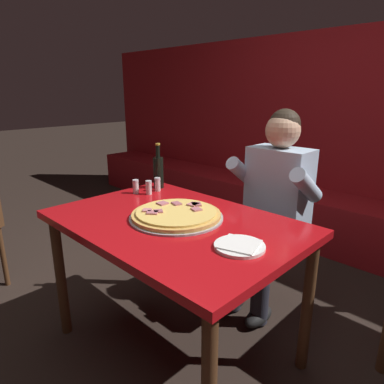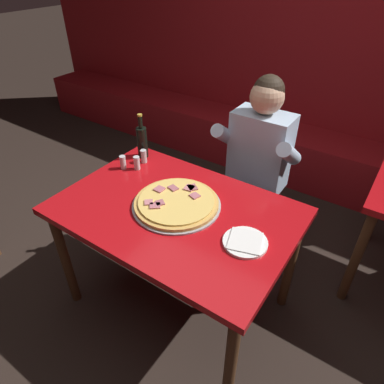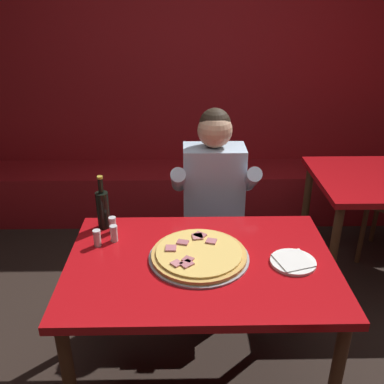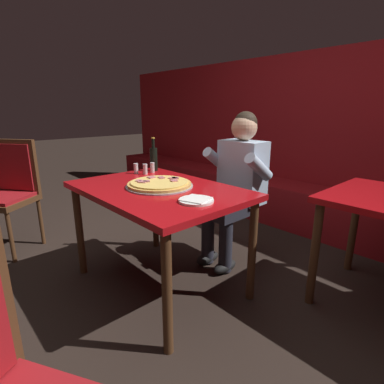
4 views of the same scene
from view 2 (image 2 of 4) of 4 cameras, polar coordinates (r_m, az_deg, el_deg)
ground_plane at (r=2.35m, az=-2.25°, el=-17.47°), size 24.00×24.00×0.00m
booth_wall_panel at (r=3.53m, az=19.91°, el=18.47°), size 6.80×0.16×1.90m
booth_bench at (r=3.51m, az=15.97°, el=6.20°), size 6.46×0.48×0.46m
main_dining_table at (r=1.85m, az=-2.73°, el=-4.86°), size 1.25×0.85×0.76m
pizza at (r=1.81m, az=-2.62°, el=-1.81°), size 0.47×0.47×0.05m
plate_white_paper at (r=1.61m, az=8.85°, el=-8.24°), size 0.21×0.21×0.02m
beer_bottle at (r=2.22m, az=-8.31°, el=8.39°), size 0.07×0.07×0.29m
shaker_red_pepper_flakes at (r=2.19m, az=-8.03°, el=5.83°), size 0.04×0.04×0.09m
shaker_oregano at (r=2.12m, az=-9.16°, el=4.71°), size 0.04×0.04×0.09m
shaker_parmesan at (r=2.15m, az=-11.42°, el=4.78°), size 0.04×0.04×0.09m
diner_seated_blue_shirt at (r=2.30m, az=10.16°, el=4.37°), size 0.53×0.53×1.27m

